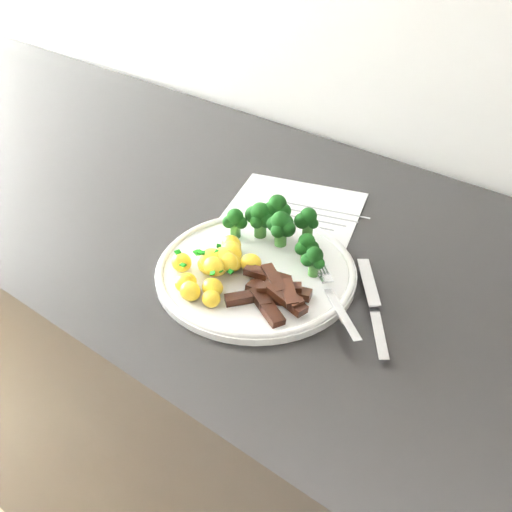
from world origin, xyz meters
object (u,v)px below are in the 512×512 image
object	(u,v)px
potatoes	(216,264)
knife	(375,318)
recipe_paper	(283,228)
counter	(307,466)
fork	(336,301)
plate	(256,270)
beef_strips	(275,292)
broccoli	(279,224)

from	to	relation	value
potatoes	knife	world-z (taller)	potatoes
recipe_paper	potatoes	world-z (taller)	potatoes
counter	fork	size ratio (longest dim) A/B	19.50
knife	fork	bearing A→B (deg)	-165.21
counter	knife	distance (m)	0.49
recipe_paper	fork	bearing A→B (deg)	-34.90
counter	plate	xyz separation A→B (m)	(-0.05, -0.08, 0.47)
plate	counter	bearing A→B (deg)	56.09
plate	beef_strips	xyz separation A→B (m)	(0.05, -0.03, 0.01)
counter	plate	world-z (taller)	plate
recipe_paper	knife	xyz separation A→B (m)	(0.20, -0.09, 0.01)
beef_strips	fork	bearing A→B (deg)	26.16
plate	broccoli	size ratio (longest dim) A/B	1.58
plate	broccoli	distance (m)	0.07
fork	potatoes	bearing A→B (deg)	-165.39
broccoli	potatoes	size ratio (longest dim) A/B	1.29
broccoli	knife	xyz separation A→B (m)	(0.17, -0.05, -0.03)
plate	knife	size ratio (longest dim) A/B	1.76
potatoes	knife	size ratio (longest dim) A/B	0.86
potatoes	beef_strips	size ratio (longest dim) A/B	1.19
broccoli	recipe_paper	bearing A→B (deg)	118.35
fork	knife	distance (m)	0.05
broccoli	beef_strips	world-z (taller)	broccoli
counter	broccoli	world-z (taller)	broccoli
counter	knife	size ratio (longest dim) A/B	16.74
potatoes	fork	xyz separation A→B (m)	(0.15, 0.04, -0.01)
counter	beef_strips	bearing A→B (deg)	-90.20
potatoes	recipe_paper	bearing A→B (deg)	90.36
broccoli	counter	bearing A→B (deg)	17.01
counter	broccoli	xyz separation A→B (m)	(-0.06, -0.02, 0.51)
plate	knife	xyz separation A→B (m)	(0.17, 0.01, 0.00)
beef_strips	fork	xyz separation A→B (m)	(0.07, 0.03, -0.00)
potatoes	knife	bearing A→B (deg)	14.65
recipe_paper	broccoli	world-z (taller)	broccoli
recipe_paper	beef_strips	xyz separation A→B (m)	(0.09, -0.14, 0.02)
recipe_paper	broccoli	bearing A→B (deg)	-61.65
plate	beef_strips	size ratio (longest dim) A/B	2.43
recipe_paper	broccoli	xyz separation A→B (m)	(0.02, -0.05, 0.04)
plate	beef_strips	bearing A→B (deg)	-30.61
counter	beef_strips	size ratio (longest dim) A/B	23.15
beef_strips	fork	distance (m)	0.07
plate	potatoes	size ratio (longest dim) A/B	2.04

